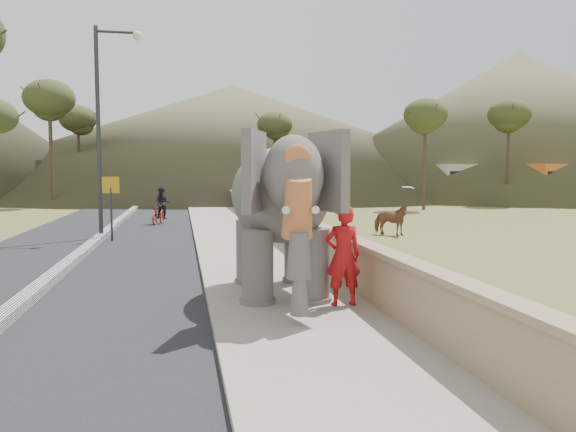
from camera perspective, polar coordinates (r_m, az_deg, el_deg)
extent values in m
plane|color=olive|center=(7.54, 5.25, -15.92)|extent=(160.00, 160.00, 0.00)
cube|color=black|center=(17.25, -20.86, -4.39)|extent=(7.00, 120.00, 0.03)
cube|color=black|center=(17.23, -20.87, -4.08)|extent=(0.35, 120.00, 0.22)
cube|color=#9E9687|center=(17.09, -4.08, -3.98)|extent=(3.00, 120.00, 0.15)
cube|color=tan|center=(17.29, 1.35, -2.27)|extent=(0.30, 120.00, 1.10)
cylinder|color=#2B2B2F|center=(22.56, -18.70, 7.89)|extent=(0.16, 0.16, 8.00)
cylinder|color=#2B2B2F|center=(23.01, -16.89, 17.44)|extent=(1.60, 0.10, 0.10)
sphere|color=#FFF2CC|center=(22.93, -15.06, 17.27)|extent=(0.36, 0.36, 0.36)
cylinder|color=#2D2D33|center=(21.62, -17.50, 0.11)|extent=(0.08, 0.08, 2.00)
cube|color=orange|center=(21.57, -17.57, 3.03)|extent=(0.60, 0.05, 0.60)
imported|color=brown|center=(23.00, 10.36, -0.41)|extent=(1.57, 1.49, 1.26)
imported|color=silver|center=(46.19, 12.01, 2.22)|extent=(4.46, 2.41, 1.44)
cube|color=beige|center=(50.22, 21.02, 3.15)|extent=(11.10, 2.98, 3.10)
cone|color=brown|center=(70.18, 22.25, 8.74)|extent=(56.00, 56.00, 16.00)
cone|color=brown|center=(77.21, -5.67, 7.93)|extent=(80.00, 80.00, 14.00)
imported|color=#B31315|center=(10.41, 5.63, -4.02)|extent=(0.68, 0.44, 1.86)
imported|color=maroon|center=(27.97, -13.02, 0.13)|extent=(1.05, 1.91, 0.95)
imported|color=black|center=(27.92, -12.65, 1.28)|extent=(0.88, 0.76, 1.57)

